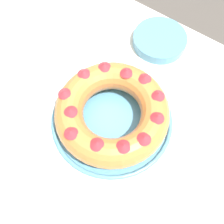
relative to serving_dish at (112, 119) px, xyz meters
name	(u,v)px	position (x,y,z in m)	size (l,w,h in m)	color
ground_plane	(111,181)	(0.01, -0.03, -0.73)	(8.00, 8.00, 0.00)	#4C4742
dining_table	(110,141)	(0.01, -0.03, -0.09)	(1.55, 0.92, 0.72)	silver
serving_dish	(112,119)	(0.00, 0.00, 0.00)	(0.34, 0.34, 0.02)	#518EB2
bundt_cake	(112,112)	(0.00, 0.00, 0.05)	(0.30, 0.30, 0.09)	#C67538
fork	(42,77)	(-0.26, -0.01, -0.01)	(0.02, 0.20, 0.01)	white
serving_knife	(28,80)	(-0.29, -0.04, -0.01)	(0.02, 0.22, 0.01)	white
cake_knife	(37,93)	(-0.23, -0.06, -0.01)	(0.02, 0.18, 0.01)	white
side_bowl	(160,40)	(-0.04, 0.31, 0.01)	(0.17, 0.17, 0.03)	#518EB2
napkin	(200,202)	(0.30, -0.05, -0.01)	(0.17, 0.12, 0.00)	white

